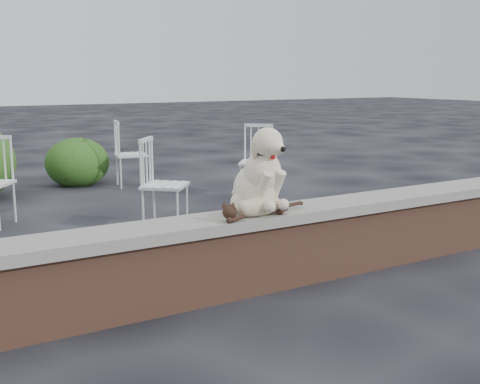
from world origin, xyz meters
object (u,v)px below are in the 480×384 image
chair_d (257,161)px  cat (258,206)px  chair_a (165,184)px  dog (256,168)px  chair_e (131,154)px

chair_d → cat: bearing=-82.9°
chair_d → chair_a: 1.92m
cat → chair_a: bearing=80.0°
dog → chair_e: (0.63, 4.41, -0.43)m
cat → dog: bearing=56.8°
cat → chair_a: size_ratio=0.95×
chair_a → chair_d: bearing=-21.2°
chair_d → chair_e: size_ratio=1.00×
dog → cat: 0.29m
chair_d → chair_e: bearing=165.2°
dog → chair_d: size_ratio=0.67×
dog → chair_a: (0.10, 1.93, -0.43)m
chair_a → chair_e: (0.54, 2.48, 0.00)m
dog → chair_d: dog is taller
chair_d → chair_a: size_ratio=1.00×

